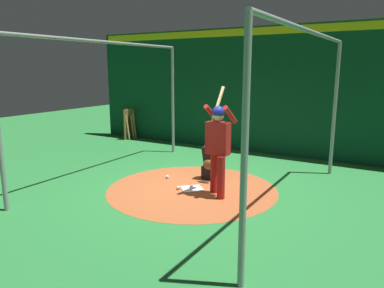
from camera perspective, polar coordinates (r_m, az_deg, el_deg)
The scene contains 10 objects.
ground_plane at distance 7.55m, azimuth -0.00°, elevation -7.07°, with size 27.69×27.69×0.00m, color #287A38.
dirt_circle at distance 7.55m, azimuth -0.00°, elevation -7.05°, with size 3.48×3.48×0.01m, color #AD562D.
home_plate at distance 7.55m, azimuth -0.00°, elevation -6.99°, with size 0.42×0.42×0.01m, color white.
batter at distance 6.93m, azimuth 4.10°, elevation 0.32°, with size 0.68×0.49×2.10m.
catcher at distance 8.12m, azimuth 3.23°, elevation -2.89°, with size 0.58×0.40×0.98m.
back_wall at distance 10.75m, azimuth 10.95°, elevation 8.22°, with size 0.22×11.69×3.59m.
cage_frame at distance 7.15m, azimuth -0.00°, elevation 9.08°, with size 5.34×4.51×3.04m.
bat_rack at distance 13.03m, azimuth -9.32°, elevation 3.05°, with size 0.82×0.19×1.05m.
baseball_0 at distance 8.26m, azimuth -3.89°, elevation -5.12°, with size 0.07×0.07×0.07m, color white.
baseball_1 at distance 7.51m, azimuth -2.18°, elevation -6.83°, with size 0.07×0.07×0.07m, color white.
Camera 1 is at (6.14, 3.65, 2.45)m, focal length 34.10 mm.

